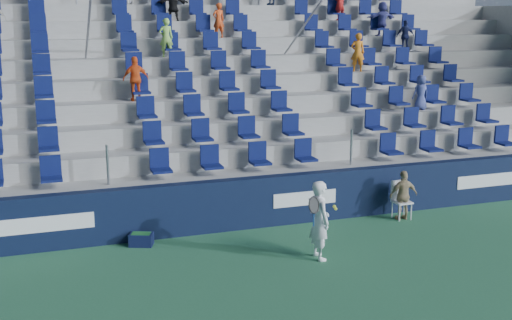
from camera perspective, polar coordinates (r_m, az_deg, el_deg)
The scene contains 7 objects.
ground at distance 12.40m, azimuth 3.38°, elevation -10.50°, with size 70.00×70.00×0.00m, color #2D6944.
sponsor_wall at distance 14.98m, azimuth -1.15°, elevation -3.88°, with size 24.00×0.32×1.20m.
grandstand at distance 19.46m, azimuth -5.79°, elevation 4.59°, with size 24.00×8.17×6.63m.
tennis_player at distance 13.14m, azimuth 5.69°, elevation -5.33°, with size 0.69×0.64×1.65m.
line_judge_chair at distance 16.15m, azimuth 12.69°, elevation -3.22°, with size 0.42×0.43×0.93m.
line_judge at distance 16.00m, azimuth 12.98°, elevation -3.07°, with size 0.72×0.30×1.22m, color tan.
ball_bin at distance 14.23m, azimuth -10.17°, elevation -6.91°, with size 0.58×0.48×0.28m.
Camera 1 is at (-4.36, -10.52, 4.91)m, focal length 45.00 mm.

